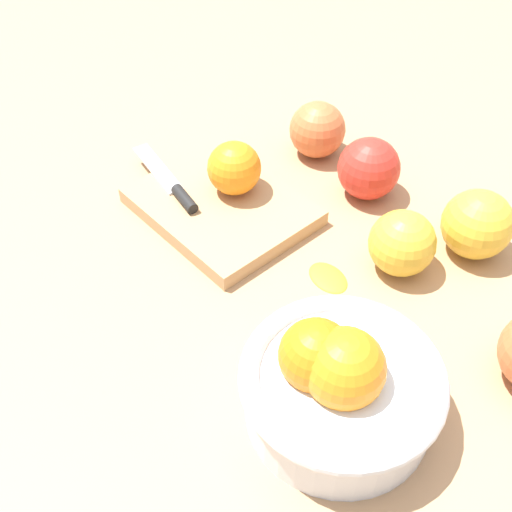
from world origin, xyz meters
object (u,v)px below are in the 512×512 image
at_px(bowl, 339,384).
at_px(knife, 173,185).
at_px(orange_on_board, 234,168).
at_px(cutting_board, 222,207).
at_px(apple_front_left_2, 402,243).
at_px(apple_front_right, 369,168).
at_px(apple_front_left, 477,224).
at_px(apple_front_right_2, 317,130).

relative_size(bowl, knife, 1.16).
relative_size(bowl, orange_on_board, 2.78).
xyz_separation_m(cutting_board, apple_front_left_2, (-0.19, -0.10, 0.03)).
relative_size(cutting_board, knife, 1.30).
xyz_separation_m(knife, apple_front_right, (-0.13, -0.20, 0.01)).
bearing_deg(apple_front_left, apple_front_left_2, 70.33).
bearing_deg(apple_front_left, apple_front_right_2, 4.06).
height_order(knife, apple_front_right, apple_front_right).
relative_size(cutting_board, apple_front_left, 2.55).
xyz_separation_m(bowl, apple_front_left_2, (0.09, -0.18, -0.01)).
bearing_deg(orange_on_board, bowl, 161.11).
bearing_deg(apple_front_right_2, orange_on_board, 96.71).
relative_size(knife, apple_front_left_2, 2.12).
height_order(bowl, cutting_board, bowl).
bearing_deg(bowl, apple_front_left, -76.53).
bearing_deg(apple_front_left_2, apple_front_right, -28.32).
xyz_separation_m(bowl, cutting_board, (0.29, -0.08, -0.03)).
bearing_deg(apple_front_left_2, orange_on_board, 21.47).
xyz_separation_m(apple_front_left, apple_front_left_2, (0.03, 0.09, -0.00)).
bearing_deg(apple_front_left, bowl, 103.47).
bearing_deg(bowl, knife, -6.92).
xyz_separation_m(apple_front_right_2, apple_front_left_2, (-0.22, 0.07, -0.00)).
bearing_deg(apple_front_right, apple_front_left, -170.72).
distance_m(bowl, knife, 0.35).
height_order(apple_front_right, apple_front_left_2, apple_front_right).
xyz_separation_m(knife, apple_front_right_2, (-0.03, -0.21, 0.01)).
relative_size(apple_front_right, apple_front_left_2, 1.05).
height_order(knife, apple_front_left_2, apple_front_left_2).
bearing_deg(apple_front_right, apple_front_right_2, -3.47).
height_order(cutting_board, apple_front_left, apple_front_left).
distance_m(knife, apple_front_left_2, 0.29).
xyz_separation_m(orange_on_board, knife, (0.05, 0.06, -0.03)).
distance_m(bowl, apple_front_right, 0.32).
height_order(orange_on_board, knife, orange_on_board).
relative_size(cutting_board, orange_on_board, 3.12).
distance_m(orange_on_board, apple_front_left_2, 0.22).
bearing_deg(apple_front_left, apple_front_right, 9.28).
bearing_deg(apple_front_right, knife, 56.51).
bearing_deg(cutting_board, bowl, 165.24).
xyz_separation_m(knife, apple_front_left, (-0.28, -0.23, 0.02)).
relative_size(cutting_board, apple_front_right_2, 2.72).
height_order(bowl, apple_front_left_2, bowl).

